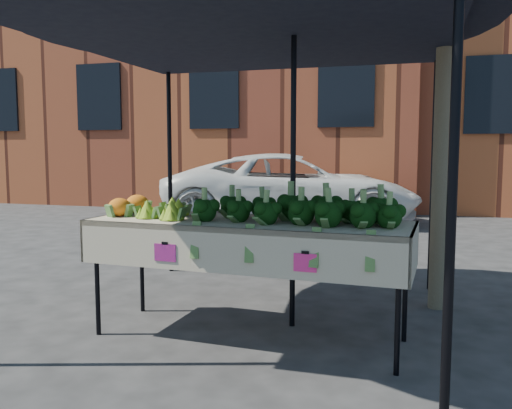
{
  "coord_description": "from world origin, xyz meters",
  "views": [
    {
      "loc": [
        0.95,
        -3.66,
        1.43
      ],
      "look_at": [
        -0.23,
        0.31,
        1.0
      ],
      "focal_mm": 37.6,
      "sensor_mm": 36.0,
      "label": 1
    }
  ],
  "objects_px": {
    "table": "(248,280)",
    "vehicle": "(292,96)",
    "canopy": "(254,156)",
    "street_tree": "(446,53)"
  },
  "relations": [
    {
      "from": "vehicle",
      "to": "street_tree",
      "type": "xyz_separation_m",
      "value": [
        2.5,
        -5.04,
        -0.17
      ]
    },
    {
      "from": "canopy",
      "to": "vehicle",
      "type": "relative_size",
      "value": 0.65
    },
    {
      "from": "street_tree",
      "to": "canopy",
      "type": "bearing_deg",
      "value": -152.6
    },
    {
      "from": "table",
      "to": "street_tree",
      "type": "bearing_deg",
      "value": 41.13
    },
    {
      "from": "canopy",
      "to": "table",
      "type": "bearing_deg",
      "value": -78.09
    },
    {
      "from": "table",
      "to": "vehicle",
      "type": "relative_size",
      "value": 0.5
    },
    {
      "from": "table",
      "to": "vehicle",
      "type": "distance_m",
      "value": 6.66
    },
    {
      "from": "table",
      "to": "canopy",
      "type": "bearing_deg",
      "value": 101.91
    },
    {
      "from": "vehicle",
      "to": "street_tree",
      "type": "bearing_deg",
      "value": -168.17
    },
    {
      "from": "table",
      "to": "street_tree",
      "type": "xyz_separation_m",
      "value": [
        1.4,
        1.22,
        1.8
      ]
    }
  ]
}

